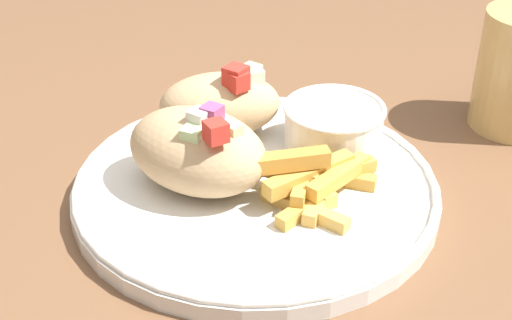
{
  "coord_description": "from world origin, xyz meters",
  "views": [
    {
      "loc": [
        0.18,
        -0.42,
        1.07
      ],
      "look_at": [
        -0.03,
        0.0,
        0.78
      ],
      "focal_mm": 50.0,
      "sensor_mm": 36.0,
      "label": 1
    }
  ],
  "objects_px": {
    "fries_pile": "(311,179)",
    "sauce_ramekin": "(334,124)",
    "plate": "(256,186)",
    "pita_sandwich_near": "(198,150)",
    "pita_sandwich_far": "(221,103)"
  },
  "relations": [
    {
      "from": "fries_pile",
      "to": "plate",
      "type": "bearing_deg",
      "value": -173.46
    },
    {
      "from": "pita_sandwich_near",
      "to": "sauce_ramekin",
      "type": "relative_size",
      "value": 1.4
    },
    {
      "from": "plate",
      "to": "fries_pile",
      "type": "distance_m",
      "value": 0.05
    },
    {
      "from": "pita_sandwich_near",
      "to": "pita_sandwich_far",
      "type": "height_order",
      "value": "pita_sandwich_near"
    },
    {
      "from": "fries_pile",
      "to": "sauce_ramekin",
      "type": "height_order",
      "value": "same"
    },
    {
      "from": "fries_pile",
      "to": "pita_sandwich_near",
      "type": "bearing_deg",
      "value": -160.58
    },
    {
      "from": "pita_sandwich_near",
      "to": "fries_pile",
      "type": "height_order",
      "value": "pita_sandwich_near"
    },
    {
      "from": "pita_sandwich_near",
      "to": "sauce_ramekin",
      "type": "xyz_separation_m",
      "value": [
        0.07,
        0.1,
        -0.01
      ]
    },
    {
      "from": "plate",
      "to": "pita_sandwich_near",
      "type": "relative_size",
      "value": 2.39
    },
    {
      "from": "fries_pile",
      "to": "sauce_ramekin",
      "type": "bearing_deg",
      "value": 97.15
    },
    {
      "from": "pita_sandwich_near",
      "to": "plate",
      "type": "bearing_deg",
      "value": 37.2
    },
    {
      "from": "fries_pile",
      "to": "sauce_ramekin",
      "type": "xyz_separation_m",
      "value": [
        -0.01,
        0.07,
        0.01
      ]
    },
    {
      "from": "plate",
      "to": "fries_pile",
      "type": "relative_size",
      "value": 2.56
    },
    {
      "from": "pita_sandwich_near",
      "to": "fries_pile",
      "type": "xyz_separation_m",
      "value": [
        0.08,
        0.03,
        -0.02
      ]
    },
    {
      "from": "pita_sandwich_near",
      "to": "pita_sandwich_far",
      "type": "relative_size",
      "value": 0.98
    }
  ]
}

